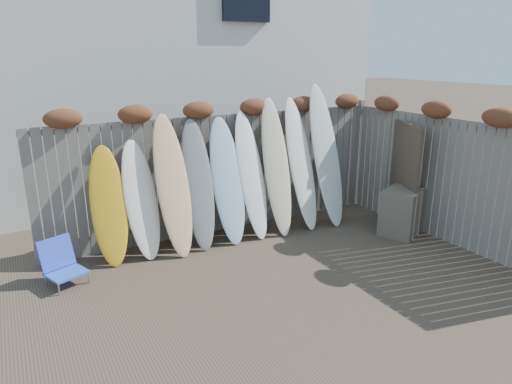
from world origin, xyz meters
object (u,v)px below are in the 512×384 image
beach_chair (61,263)px  surfboard_0 (109,206)px  wooden_crate (401,212)px  lattice_panel (402,175)px

beach_chair → surfboard_0: size_ratio=0.35×
wooden_crate → surfboard_0: bearing=164.1°
lattice_panel → surfboard_0: (-4.81, 0.96, -0.06)m
beach_chair → lattice_panel: lattice_panel is taller
wooden_crate → lattice_panel: size_ratio=0.43×
beach_chair → wooden_crate: 5.36m
wooden_crate → beach_chair: bearing=170.2°
wooden_crate → lattice_panel: lattice_panel is taller
wooden_crate → lattice_panel: (0.28, 0.33, 0.53)m
lattice_panel → surfboard_0: size_ratio=1.03×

